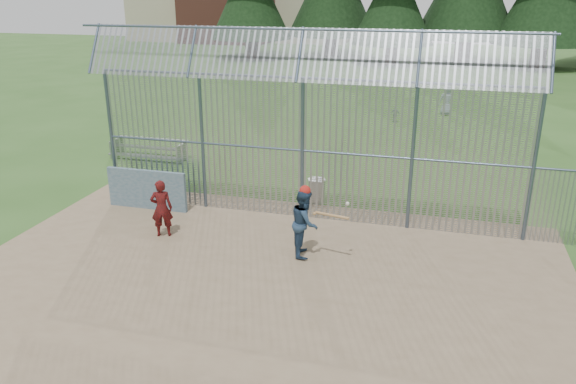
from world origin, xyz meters
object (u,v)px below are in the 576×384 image
(onlooker, at_px, (162,208))
(bleacher, at_px, (149,149))
(dugout_wall, at_px, (147,189))
(trash_can, at_px, (317,190))
(batter, at_px, (305,223))

(onlooker, xyz_separation_m, bleacher, (-3.89, 6.40, -0.39))
(dugout_wall, xyz_separation_m, bleacher, (-2.54, 4.73, -0.21))
(trash_can, distance_m, bleacher, 7.82)
(onlooker, height_order, bleacher, onlooker)
(dugout_wall, xyz_separation_m, batter, (5.26, -1.75, 0.25))
(batter, bearing_deg, dugout_wall, 59.41)
(batter, height_order, onlooker, batter)
(dugout_wall, relative_size, bleacher, 0.83)
(dugout_wall, height_order, onlooker, onlooker)
(onlooker, height_order, trash_can, onlooker)
(onlooker, bearing_deg, dugout_wall, -71.42)
(dugout_wall, xyz_separation_m, trash_can, (4.75, 1.89, -0.24))
(onlooker, relative_size, bleacher, 0.52)
(dugout_wall, distance_m, trash_can, 5.12)
(onlooker, bearing_deg, trash_can, -154.21)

